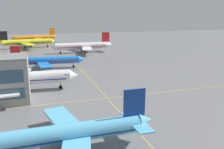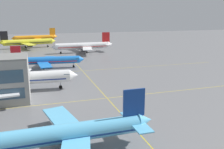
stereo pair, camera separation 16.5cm
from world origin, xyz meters
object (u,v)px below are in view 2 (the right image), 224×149
airliner_second_row (14,79)px  airliner_far_right_stand (27,42)px  airliner_far_left_stand (83,46)px  airliner_distant_taxiway (35,38)px  airliner_front_gate (65,134)px  airliner_third_row (46,61)px

airliner_second_row → airliner_far_right_stand: bearing=88.7°
airliner_far_left_stand → airliner_distant_taxiway: 76.67m
airliner_far_right_stand → airliner_distant_taxiway: size_ratio=1.03×
airliner_front_gate → airliner_distant_taxiway: bearing=90.7°
airliner_second_row → airliner_far_left_stand: (37.11, 75.55, 0.05)m
airliner_third_row → airliner_far_left_stand: 49.51m
airliner_front_gate → airliner_second_row: size_ratio=0.85×
airliner_front_gate → airliner_third_row: airliner_front_gate is taller
airliner_far_left_stand → airliner_far_right_stand: airliner_far_right_stand is taller
airliner_second_row → airliner_far_right_stand: (2.58, 109.75, 0.06)m
airliner_front_gate → airliner_third_row: bearing=89.3°
airliner_third_row → airliner_distant_taxiway: bearing=91.5°
airliner_second_row → airliner_third_row: airliner_second_row is taller
airliner_second_row → airliner_far_left_stand: airliner_far_left_stand is taller
airliner_far_left_stand → airliner_far_right_stand: (-34.54, 34.20, 0.00)m
airliner_far_right_stand → airliner_distant_taxiway: airliner_far_right_stand is taller
airliner_front_gate → airliner_far_right_stand: airliner_far_right_stand is taller
airliner_second_row → airliner_distant_taxiway: bearing=86.6°
airliner_far_right_stand → airliner_distant_taxiway: bearing=80.6°
airliner_front_gate → airliner_far_left_stand: bearing=77.3°
airliner_distant_taxiway → airliner_far_left_stand: bearing=-68.2°
airliner_far_left_stand → airliner_third_row: bearing=-120.8°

